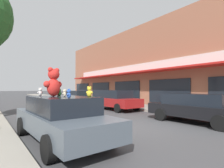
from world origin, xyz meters
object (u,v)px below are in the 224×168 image
(teddy_bear_blue, at_px, (69,94))
(teddy_bear_green, at_px, (60,93))
(parked_car_far_center, at_px, (116,100))
(teddy_bear_yellow, at_px, (89,92))
(parked_car_far_left, at_px, (196,107))
(teddy_bear_giant, at_px, (54,82))
(parked_car_far_right, at_px, (78,97))
(teddy_bear_brown, at_px, (58,93))
(plush_art_car, at_px, (61,117))
(teddy_bear_cream, at_px, (65,93))
(teddy_bear_white, at_px, (40,92))

(teddy_bear_blue, distance_m, teddy_bear_green, 1.67)
(teddy_bear_blue, relative_size, parked_car_far_center, 0.06)
(teddy_bear_yellow, distance_m, parked_car_far_left, 5.57)
(teddy_bear_green, relative_size, parked_car_far_center, 0.06)
(teddy_bear_yellow, bearing_deg, teddy_bear_green, -8.07)
(teddy_bear_green, bearing_deg, teddy_bear_giant, 92.80)
(parked_car_far_center, bearing_deg, teddy_bear_green, -142.46)
(parked_car_far_right, bearing_deg, teddy_bear_green, -117.78)
(teddy_bear_giant, bearing_deg, parked_car_far_right, -140.26)
(teddy_bear_brown, relative_size, parked_car_far_center, 0.06)
(teddy_bear_brown, xyz_separation_m, teddy_bear_green, (-0.01, -0.19, 0.00))
(teddy_bear_yellow, bearing_deg, parked_car_far_center, -72.47)
(teddy_bear_giant, height_order, teddy_bear_green, teddy_bear_giant)
(plush_art_car, distance_m, teddy_bear_brown, 1.08)
(teddy_bear_brown, relative_size, teddy_bear_cream, 0.98)
(plush_art_car, distance_m, parked_car_far_right, 13.41)
(plush_art_car, bearing_deg, teddy_bear_blue, -101.43)
(teddy_bear_giant, relative_size, parked_car_far_left, 0.21)
(teddy_bear_green, distance_m, parked_car_far_right, 12.85)
(teddy_bear_cream, xyz_separation_m, parked_car_far_left, (6.06, -0.93, -0.73))
(parked_car_far_left, relative_size, parked_car_far_center, 1.06)
(teddy_bear_giant, relative_size, teddy_bear_yellow, 2.94)
(teddy_bear_cream, height_order, teddy_bear_green, teddy_bear_cream)
(plush_art_car, xyz_separation_m, teddy_bear_green, (0.16, 0.57, 0.75))
(teddy_bear_white, height_order, teddy_bear_green, teddy_bear_white)
(teddy_bear_white, height_order, teddy_bear_blue, teddy_bear_white)
(plush_art_car, height_order, teddy_bear_brown, teddy_bear_brown)
(teddy_bear_giant, xyz_separation_m, teddy_bear_yellow, (0.74, -1.09, -0.30))
(parked_car_far_center, bearing_deg, parked_car_far_right, 90.00)
(teddy_bear_green, height_order, parked_car_far_right, teddy_bear_green)
(plush_art_car, xyz_separation_m, teddy_bear_cream, (0.07, -0.10, 0.75))
(teddy_bear_yellow, relative_size, parked_car_far_left, 0.07)
(teddy_bear_giant, bearing_deg, parked_car_far_center, -164.56)
(teddy_bear_brown, xyz_separation_m, teddy_bear_cream, (-0.09, -0.86, 0.00))
(parked_car_far_center, bearing_deg, teddy_bear_white, -146.90)
(teddy_bear_blue, height_order, parked_car_far_left, teddy_bear_blue)
(teddy_bear_yellow, height_order, teddy_bear_blue, teddy_bear_yellow)
(teddy_bear_giant, height_order, parked_car_far_center, teddy_bear_giant)
(teddy_bear_giant, distance_m, teddy_bear_white, 0.65)
(teddy_bear_brown, bearing_deg, parked_car_far_right, -51.96)
(plush_art_car, distance_m, teddy_bear_giant, 1.18)
(teddy_bear_brown, xyz_separation_m, parked_car_far_left, (5.97, -1.79, -0.73))
(teddy_bear_cream, height_order, parked_car_far_center, teddy_bear_cream)
(teddy_bear_brown, relative_size, teddy_bear_yellow, 0.72)
(teddy_bear_blue, distance_m, parked_car_far_center, 8.90)
(teddy_bear_white, xyz_separation_m, teddy_bear_cream, (0.48, -1.00, -0.02))
(teddy_bear_white, xyz_separation_m, teddy_bear_brown, (0.57, -0.14, -0.03))
(teddy_bear_giant, xyz_separation_m, teddy_bear_white, (-0.30, 0.47, -0.32))
(teddy_bear_blue, relative_size, teddy_bear_green, 1.07)
(teddy_bear_yellow, height_order, parked_car_far_left, teddy_bear_yellow)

